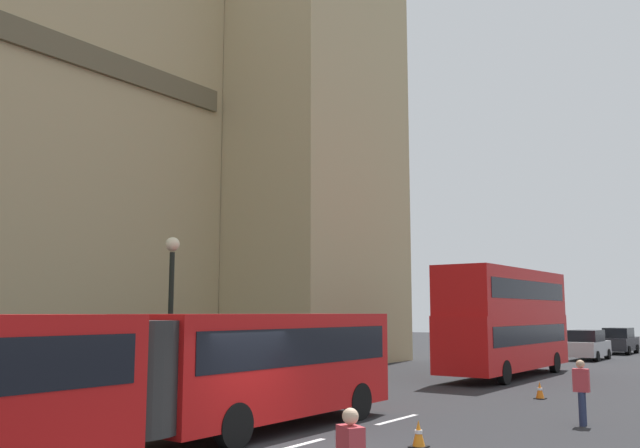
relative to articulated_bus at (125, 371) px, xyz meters
name	(u,v)px	position (x,y,z in m)	size (l,w,h in m)	color
articulated_bus	(125,371)	(0.00, 0.00, 0.00)	(17.02, 2.54, 2.90)	red
double_decker_bus	(506,317)	(21.60, 0.00, 0.96)	(10.70, 2.54, 4.90)	red
sedan_lead	(588,345)	(35.42, -0.09, -0.83)	(4.40, 1.86, 1.85)	#B7B7BC
sedan_trailing	(620,341)	(43.26, -0.30, -0.83)	(4.40, 1.86, 1.85)	black
traffic_cone_west	(419,434)	(4.62, -4.26, -1.46)	(0.36, 0.36, 0.58)	black
traffic_cone_middle	(540,390)	(14.50, -3.76, -1.46)	(0.36, 0.36, 0.58)	black
street_lamp	(171,309)	(5.19, 4.51, 1.31)	(0.44, 0.44, 5.27)	black
pedestrian_by_kerb	(582,390)	(9.71, -6.42, -0.83)	(0.36, 0.42, 1.69)	#262D4C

